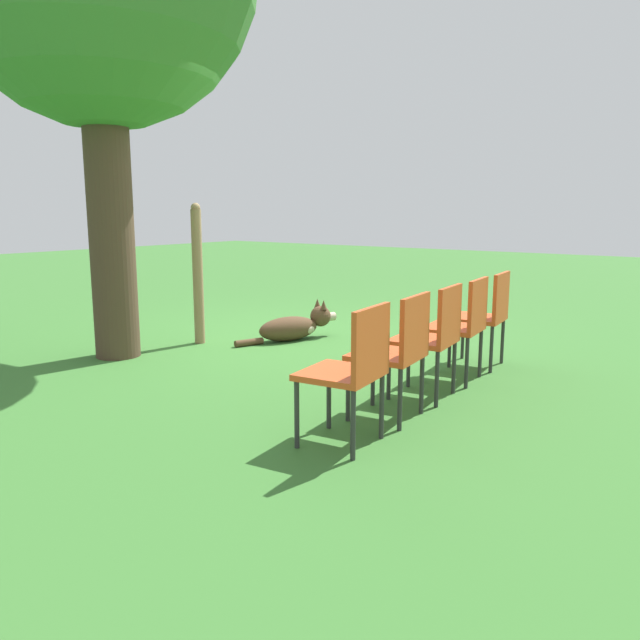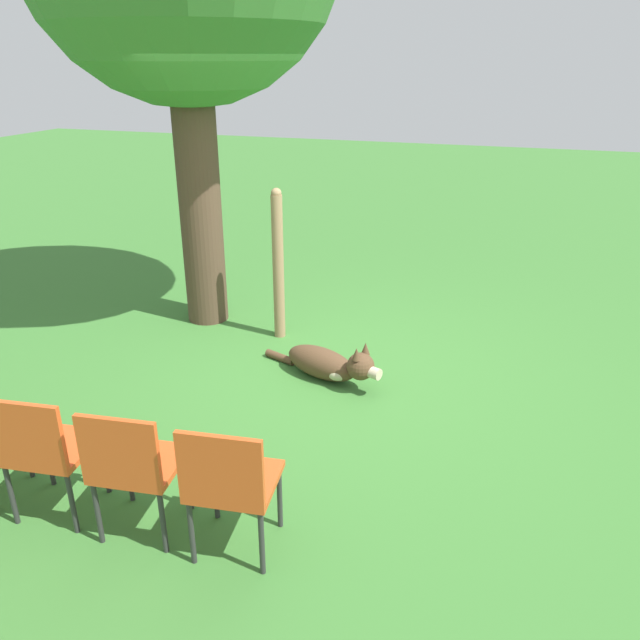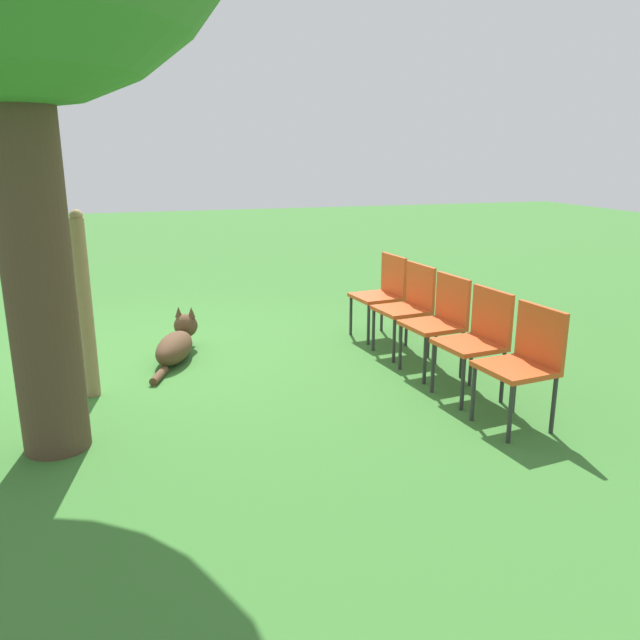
% 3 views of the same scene
% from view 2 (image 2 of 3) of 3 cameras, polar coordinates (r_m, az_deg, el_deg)
% --- Properties ---
extents(ground_plane, '(30.00, 30.00, 0.00)m').
position_cam_2_polar(ground_plane, '(5.47, -0.66, -4.01)').
color(ground_plane, '#38702D').
extents(dog, '(0.53, 1.14, 0.40)m').
position_cam_2_polar(dog, '(5.15, 0.88, -4.05)').
color(dog, '#513823').
rests_on(dog, ground_plane).
extents(fence_post, '(0.10, 0.10, 1.42)m').
position_cam_2_polar(fence_post, '(5.76, -3.85, 5.07)').
color(fence_post, '#937551').
rests_on(fence_post, ground_plane).
extents(red_chair_0, '(0.47, 0.49, 0.83)m').
position_cam_2_polar(red_chair_0, '(3.33, -8.27, -14.32)').
color(red_chair_0, '#D14C1E').
rests_on(red_chair_0, ground_plane).
extents(red_chair_1, '(0.47, 0.49, 0.83)m').
position_cam_2_polar(red_chair_1, '(3.56, -16.76, -12.38)').
color(red_chair_1, '#D14C1E').
rests_on(red_chair_1, ground_plane).
extents(red_chair_2, '(0.47, 0.49, 0.83)m').
position_cam_2_polar(red_chair_2, '(3.86, -23.96, -10.50)').
color(red_chair_2, '#D14C1E').
rests_on(red_chair_2, ground_plane).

